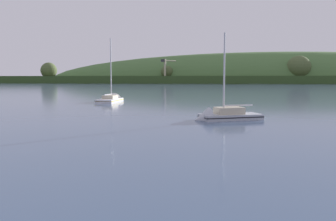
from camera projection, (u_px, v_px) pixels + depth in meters
The scene contains 4 objects.
far_shoreline_hill at pixel (268, 82), 253.48m from camera, with size 484.70×93.16×46.87m.
dockside_crane at pixel (165, 72), 231.34m from camera, with size 9.88×9.72×16.88m.
sailboat_near_mooring at pixel (112, 100), 55.21m from camera, with size 3.06×7.36×11.51m.
sailboat_midwater_white at pixel (222, 118), 31.31m from camera, with size 6.83×4.49×9.14m.
Camera 1 is at (8.69, 9.89, 3.92)m, focal length 35.78 mm.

